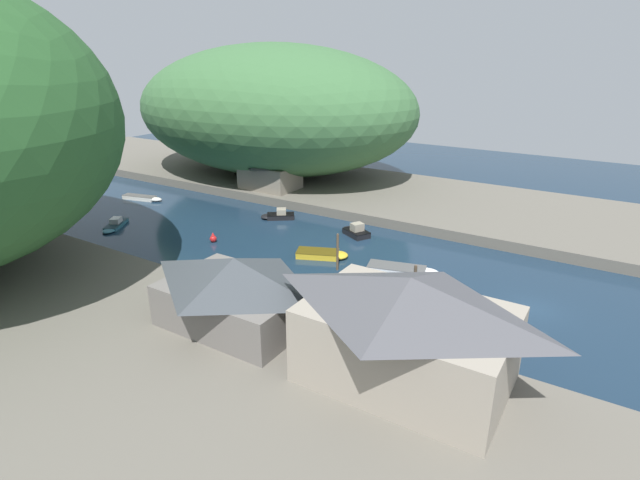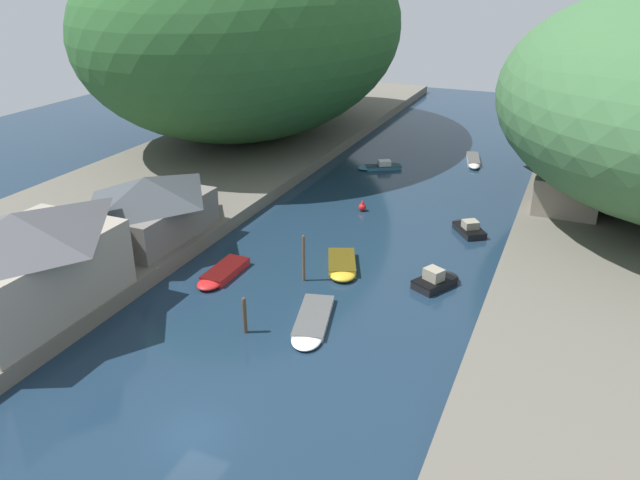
{
  "view_description": "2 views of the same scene",
  "coord_description": "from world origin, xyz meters",
  "px_view_note": "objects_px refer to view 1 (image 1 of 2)",
  "views": [
    {
      "loc": [
        -38.26,
        -4.08,
        19.11
      ],
      "look_at": [
        -0.35,
        19.5,
        1.98
      ],
      "focal_mm": 28.0,
      "sensor_mm": 36.0,
      "label": 1
    },
    {
      "loc": [
        15.17,
        -19.6,
        21.18
      ],
      "look_at": [
        -0.9,
        17.99,
        2.87
      ],
      "focal_mm": 35.0,
      "sensor_mm": 36.0,
      "label": 2
    }
  ],
  "objects_px": {
    "boat_cabin_cruiser": "(405,269)",
    "boat_small_dinghy": "(355,231)",
    "boat_yellow_tender": "(277,216)",
    "boat_red_skiff": "(114,225)",
    "boat_far_right_bank": "(144,198)",
    "boat_open_rowboat": "(324,254)",
    "person_on_quay": "(300,310)",
    "boat_white_cruiser": "(323,297)",
    "person_by_boathouse": "(387,328)",
    "channel_buoy_near": "(213,238)",
    "boathouse_shed": "(236,290)",
    "right_bank_cottage": "(270,170)",
    "waterfront_building": "(407,328)"
  },
  "relations": [
    {
      "from": "boat_white_cruiser",
      "to": "boathouse_shed",
      "type": "bearing_deg",
      "value": -16.14
    },
    {
      "from": "boat_white_cruiser",
      "to": "person_by_boathouse",
      "type": "xyz_separation_m",
      "value": [
        -4.52,
        -7.68,
        1.86
      ]
    },
    {
      "from": "right_bank_cottage",
      "to": "boat_cabin_cruiser",
      "type": "relative_size",
      "value": 1.16
    },
    {
      "from": "person_on_quay",
      "to": "right_bank_cottage",
      "type": "bearing_deg",
      "value": -32.37
    },
    {
      "from": "boat_far_right_bank",
      "to": "boat_red_skiff",
      "type": "xyz_separation_m",
      "value": [
        -9.28,
        -6.13,
        0.01
      ]
    },
    {
      "from": "boat_far_right_bank",
      "to": "boat_red_skiff",
      "type": "distance_m",
      "value": 11.12
    },
    {
      "from": "boat_cabin_cruiser",
      "to": "person_by_boathouse",
      "type": "xyz_separation_m",
      "value": [
        -13.31,
        -4.24,
        1.93
      ]
    },
    {
      "from": "boat_open_rowboat",
      "to": "boat_red_skiff",
      "type": "xyz_separation_m",
      "value": [
        -5.23,
        24.91,
        -0.01
      ]
    },
    {
      "from": "boathouse_shed",
      "to": "boat_cabin_cruiser",
      "type": "xyz_separation_m",
      "value": [
        16.61,
        -5.71,
        -3.48
      ]
    },
    {
      "from": "boat_far_right_bank",
      "to": "channel_buoy_near",
      "type": "relative_size",
      "value": 5.52
    },
    {
      "from": "boat_far_right_bank",
      "to": "boat_small_dinghy",
      "type": "distance_m",
      "value": 30.8
    },
    {
      "from": "boat_open_rowboat",
      "to": "person_by_boathouse",
      "type": "bearing_deg",
      "value": 22.52
    },
    {
      "from": "boat_white_cruiser",
      "to": "person_by_boathouse",
      "type": "distance_m",
      "value": 9.1
    },
    {
      "from": "boat_open_rowboat",
      "to": "channel_buoy_near",
      "type": "bearing_deg",
      "value": -100.23
    },
    {
      "from": "boat_far_right_bank",
      "to": "person_on_quay",
      "type": "height_order",
      "value": "person_on_quay"
    },
    {
      "from": "boat_far_right_bank",
      "to": "boat_white_cruiser",
      "type": "bearing_deg",
      "value": 58.41
    },
    {
      "from": "boat_white_cruiser",
      "to": "boat_small_dinghy",
      "type": "distance_m",
      "value": 15.68
    },
    {
      "from": "boat_white_cruiser",
      "to": "waterfront_building",
      "type": "bearing_deg",
      "value": 53.36
    },
    {
      "from": "boat_cabin_cruiser",
      "to": "boat_small_dinghy",
      "type": "height_order",
      "value": "boat_small_dinghy"
    },
    {
      "from": "boat_small_dinghy",
      "to": "channel_buoy_near",
      "type": "relative_size",
      "value": 3.76
    },
    {
      "from": "right_bank_cottage",
      "to": "boat_open_rowboat",
      "type": "height_order",
      "value": "right_bank_cottage"
    },
    {
      "from": "boat_white_cruiser",
      "to": "person_by_boathouse",
      "type": "height_order",
      "value": "person_by_boathouse"
    },
    {
      "from": "boat_open_rowboat",
      "to": "boat_red_skiff",
      "type": "height_order",
      "value": "boat_red_skiff"
    },
    {
      "from": "boat_white_cruiser",
      "to": "person_by_boathouse",
      "type": "bearing_deg",
      "value": 59.62
    },
    {
      "from": "boat_open_rowboat",
      "to": "person_by_boathouse",
      "type": "xyz_separation_m",
      "value": [
        -12.21,
        -12.34,
        1.83
      ]
    },
    {
      "from": "boathouse_shed",
      "to": "person_by_boathouse",
      "type": "xyz_separation_m",
      "value": [
        3.3,
        -9.96,
        -1.55
      ]
    },
    {
      "from": "boathouse_shed",
      "to": "boat_white_cruiser",
      "type": "bearing_deg",
      "value": -16.21
    },
    {
      "from": "boat_red_skiff",
      "to": "boat_small_dinghy",
      "type": "height_order",
      "value": "boat_small_dinghy"
    },
    {
      "from": "boat_red_skiff",
      "to": "boat_white_cruiser",
      "type": "distance_m",
      "value": 29.67
    },
    {
      "from": "boathouse_shed",
      "to": "boat_open_rowboat",
      "type": "height_order",
      "value": "boathouse_shed"
    },
    {
      "from": "boat_yellow_tender",
      "to": "boat_cabin_cruiser",
      "type": "distance_m",
      "value": 20.04
    },
    {
      "from": "boat_yellow_tender",
      "to": "boat_red_skiff",
      "type": "height_order",
      "value": "boat_yellow_tender"
    },
    {
      "from": "boat_cabin_cruiser",
      "to": "channel_buoy_near",
      "type": "bearing_deg",
      "value": -93.67
    },
    {
      "from": "boathouse_shed",
      "to": "boat_open_rowboat",
      "type": "relative_size",
      "value": 1.94
    },
    {
      "from": "boat_small_dinghy",
      "to": "person_by_boathouse",
      "type": "height_order",
      "value": "person_by_boathouse"
    },
    {
      "from": "boat_far_right_bank",
      "to": "boat_yellow_tender",
      "type": "bearing_deg",
      "value": 85.64
    },
    {
      "from": "boat_red_skiff",
      "to": "right_bank_cottage",
      "type": "bearing_deg",
      "value": -141.22
    },
    {
      "from": "boat_far_right_bank",
      "to": "person_by_boathouse",
      "type": "xyz_separation_m",
      "value": [
        -16.27,
        -43.37,
        1.85
      ]
    },
    {
      "from": "person_on_quay",
      "to": "person_by_boathouse",
      "type": "bearing_deg",
      "value": -153.45
    },
    {
      "from": "person_by_boathouse",
      "to": "boat_white_cruiser",
      "type": "bearing_deg",
      "value": -45.95
    },
    {
      "from": "boathouse_shed",
      "to": "boat_far_right_bank",
      "type": "height_order",
      "value": "boathouse_shed"
    },
    {
      "from": "boat_white_cruiser",
      "to": "boat_small_dinghy",
      "type": "height_order",
      "value": "boat_small_dinghy"
    },
    {
      "from": "channel_buoy_near",
      "to": "boat_small_dinghy",
      "type": "bearing_deg",
      "value": -49.93
    },
    {
      "from": "boat_red_skiff",
      "to": "boat_far_right_bank",
      "type": "bearing_deg",
      "value": -87.43
    },
    {
      "from": "waterfront_building",
      "to": "right_bank_cottage",
      "type": "height_order",
      "value": "waterfront_building"
    },
    {
      "from": "boat_red_skiff",
      "to": "waterfront_building",
      "type": "bearing_deg",
      "value": 134.93
    },
    {
      "from": "boathouse_shed",
      "to": "boat_open_rowboat",
      "type": "xyz_separation_m",
      "value": [
        15.51,
        2.39,
        -3.38
      ]
    },
    {
      "from": "right_bank_cottage",
      "to": "boat_white_cruiser",
      "type": "distance_m",
      "value": 31.65
    },
    {
      "from": "boathouse_shed",
      "to": "boat_yellow_tender",
      "type": "bearing_deg",
      "value": 30.45
    },
    {
      "from": "waterfront_building",
      "to": "boat_yellow_tender",
      "type": "bearing_deg",
      "value": 48.91
    }
  ]
}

